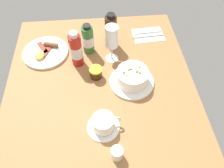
{
  "coord_description": "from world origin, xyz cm",
  "views": [
    {
      "loc": [
        -52.47,
        0.02,
        77.92
      ],
      "look_at": [
        2.97,
        -4.86,
        4.56
      ],
      "focal_mm": 35.04,
      "sensor_mm": 36.0,
      "label": 1
    }
  ],
  "objects_px": {
    "coffee_cup": "(103,124)",
    "creamer_jug": "(117,153)",
    "jam_jar": "(96,73)",
    "menu_card": "(109,23)",
    "breakfast_plate": "(45,52)",
    "sauce_bottle_brown": "(111,31)",
    "wine_glass": "(112,38)",
    "sauce_bottle_green": "(88,40)",
    "porridge_bowl": "(132,77)",
    "cutlery_setting": "(147,34)",
    "sauce_bottle_red": "(76,50)"
  },
  "relations": [
    {
      "from": "porridge_bowl",
      "to": "menu_card",
      "type": "bearing_deg",
      "value": 10.8
    },
    {
      "from": "jam_jar",
      "to": "sauce_bottle_red",
      "type": "height_order",
      "value": "sauce_bottle_red"
    },
    {
      "from": "coffee_cup",
      "to": "sauce_bottle_green",
      "type": "xyz_separation_m",
      "value": [
        0.43,
        0.04,
        0.04
      ]
    },
    {
      "from": "sauce_bottle_red",
      "to": "creamer_jug",
      "type": "bearing_deg",
      "value": -163.35
    },
    {
      "from": "jam_jar",
      "to": "sauce_bottle_brown",
      "type": "distance_m",
      "value": 0.23
    },
    {
      "from": "jam_jar",
      "to": "menu_card",
      "type": "distance_m",
      "value": 0.33
    },
    {
      "from": "cutlery_setting",
      "to": "breakfast_plate",
      "type": "height_order",
      "value": "breakfast_plate"
    },
    {
      "from": "wine_glass",
      "to": "sauce_bottle_brown",
      "type": "xyz_separation_m",
      "value": [
        0.1,
        -0.0,
        -0.04
      ]
    },
    {
      "from": "sauce_bottle_red",
      "to": "sauce_bottle_green",
      "type": "bearing_deg",
      "value": -34.62
    },
    {
      "from": "jam_jar",
      "to": "coffee_cup",
      "type": "bearing_deg",
      "value": -176.39
    },
    {
      "from": "jam_jar",
      "to": "breakfast_plate",
      "type": "bearing_deg",
      "value": 55.52
    },
    {
      "from": "jam_jar",
      "to": "breakfast_plate",
      "type": "relative_size",
      "value": 0.26
    },
    {
      "from": "cutlery_setting",
      "to": "sauce_bottle_brown",
      "type": "relative_size",
      "value": 0.95
    },
    {
      "from": "creamer_jug",
      "to": "sauce_bottle_brown",
      "type": "height_order",
      "value": "sauce_bottle_brown"
    },
    {
      "from": "jam_jar",
      "to": "sauce_bottle_brown",
      "type": "relative_size",
      "value": 0.32
    },
    {
      "from": "sauce_bottle_red",
      "to": "menu_card",
      "type": "bearing_deg",
      "value": -36.08
    },
    {
      "from": "coffee_cup",
      "to": "jam_jar",
      "type": "distance_m",
      "value": 0.26
    },
    {
      "from": "porridge_bowl",
      "to": "sauce_bottle_green",
      "type": "height_order",
      "value": "sauce_bottle_green"
    },
    {
      "from": "porridge_bowl",
      "to": "cutlery_setting",
      "type": "xyz_separation_m",
      "value": [
        0.31,
        -0.13,
        -0.03
      ]
    },
    {
      "from": "sauce_bottle_red",
      "to": "sauce_bottle_green",
      "type": "xyz_separation_m",
      "value": [
        0.08,
        -0.05,
        -0.01
      ]
    },
    {
      "from": "breakfast_plate",
      "to": "menu_card",
      "type": "xyz_separation_m",
      "value": [
        0.15,
        -0.33,
        0.04
      ]
    },
    {
      "from": "porridge_bowl",
      "to": "cutlery_setting",
      "type": "relative_size",
      "value": 1.16
    },
    {
      "from": "porridge_bowl",
      "to": "cutlery_setting",
      "type": "height_order",
      "value": "porridge_bowl"
    },
    {
      "from": "jam_jar",
      "to": "sauce_bottle_brown",
      "type": "bearing_deg",
      "value": -22.08
    },
    {
      "from": "sauce_bottle_green",
      "to": "creamer_jug",
      "type": "bearing_deg",
      "value": -171.12
    },
    {
      "from": "porridge_bowl",
      "to": "cutlery_setting",
      "type": "distance_m",
      "value": 0.34
    },
    {
      "from": "wine_glass",
      "to": "coffee_cup",
      "type": "bearing_deg",
      "value": 169.88
    },
    {
      "from": "creamer_jug",
      "to": "menu_card",
      "type": "height_order",
      "value": "menu_card"
    },
    {
      "from": "wine_glass",
      "to": "sauce_bottle_green",
      "type": "height_order",
      "value": "wine_glass"
    },
    {
      "from": "coffee_cup",
      "to": "creamer_jug",
      "type": "distance_m",
      "value": 0.12
    },
    {
      "from": "porridge_bowl",
      "to": "coffee_cup",
      "type": "distance_m",
      "value": 0.25
    },
    {
      "from": "sauce_bottle_green",
      "to": "menu_card",
      "type": "bearing_deg",
      "value": -36.82
    },
    {
      "from": "sauce_bottle_brown",
      "to": "sauce_bottle_red",
      "type": "xyz_separation_m",
      "value": [
        -0.12,
        0.17,
        0.0
      ]
    },
    {
      "from": "jam_jar",
      "to": "breakfast_plate",
      "type": "height_order",
      "value": "jam_jar"
    },
    {
      "from": "porridge_bowl",
      "to": "breakfast_plate",
      "type": "bearing_deg",
      "value": 61.51
    },
    {
      "from": "creamer_jug",
      "to": "sauce_bottle_brown",
      "type": "relative_size",
      "value": 0.33
    },
    {
      "from": "porridge_bowl",
      "to": "creamer_jug",
      "type": "xyz_separation_m",
      "value": [
        -0.32,
        0.1,
        -0.01
      ]
    },
    {
      "from": "cutlery_setting",
      "to": "coffee_cup",
      "type": "height_order",
      "value": "coffee_cup"
    },
    {
      "from": "wine_glass",
      "to": "sauce_bottle_red",
      "type": "bearing_deg",
      "value": 95.53
    },
    {
      "from": "wine_glass",
      "to": "sauce_bottle_red",
      "type": "xyz_separation_m",
      "value": [
        -0.02,
        0.16,
        -0.04
      ]
    },
    {
      "from": "menu_card",
      "to": "porridge_bowl",
      "type": "bearing_deg",
      "value": -169.2
    },
    {
      "from": "sauce_bottle_brown",
      "to": "breakfast_plate",
      "type": "distance_m",
      "value": 0.34
    },
    {
      "from": "cutlery_setting",
      "to": "sauce_bottle_brown",
      "type": "bearing_deg",
      "value": 105.03
    },
    {
      "from": "wine_glass",
      "to": "menu_card",
      "type": "bearing_deg",
      "value": -1.15
    },
    {
      "from": "wine_glass",
      "to": "breakfast_plate",
      "type": "distance_m",
      "value": 0.35
    },
    {
      "from": "creamer_jug",
      "to": "menu_card",
      "type": "xyz_separation_m",
      "value": [
        0.7,
        -0.03,
        0.02
      ]
    },
    {
      "from": "cutlery_setting",
      "to": "wine_glass",
      "type": "xyz_separation_m",
      "value": [
        -0.16,
        0.21,
        0.13
      ]
    },
    {
      "from": "breakfast_plate",
      "to": "menu_card",
      "type": "distance_m",
      "value": 0.37
    },
    {
      "from": "creamer_jug",
      "to": "sauce_bottle_green",
      "type": "relative_size",
      "value": 0.37
    },
    {
      "from": "porridge_bowl",
      "to": "coffee_cup",
      "type": "height_order",
      "value": "porridge_bowl"
    }
  ]
}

